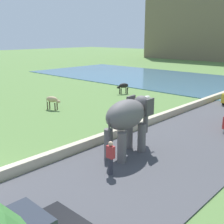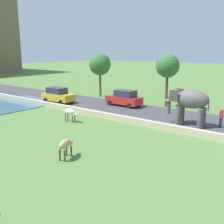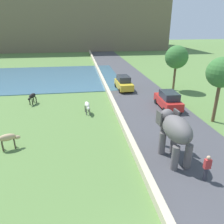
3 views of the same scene
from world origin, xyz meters
name	(u,v)px [view 3 (image 3 of 3)]	position (x,y,z in m)	size (l,w,h in m)	color
road_surface	(142,97)	(5.00, 20.00, 0.03)	(7.00, 120.00, 0.06)	#424247
barrier_wall	(113,102)	(1.20, 18.00, 0.26)	(0.40, 110.00, 0.52)	beige
lake	(3,79)	(-14.00, 31.87, 0.04)	(36.00, 18.00, 0.08)	#426B84
hill_distant	(64,11)	(-6.00, 78.08, 11.67)	(64.00, 28.00, 23.34)	#75664C
elephant	(175,130)	(3.41, 7.48, 2.04)	(1.59, 3.51, 2.99)	#605B5B
person_beside_elephant	(207,168)	(4.36, 5.15, 0.87)	(0.36, 0.22, 1.63)	#33333D
car_yellow	(124,83)	(3.42, 23.34, 0.90)	(1.91, 4.06, 1.80)	gold
car_red	(168,100)	(6.57, 16.06, 0.90)	(1.86, 4.03, 1.80)	red
cow_black	(32,97)	(-7.34, 19.49, 0.84)	(0.79, 1.42, 1.15)	black
cow_white	(87,105)	(-1.62, 15.90, 0.84)	(0.56, 1.41, 1.15)	silver
cow_tan	(8,138)	(-7.27, 10.30, 0.84)	(1.42, 0.77, 1.15)	tan
tree_near	(222,73)	(9.33, 12.39, 4.36)	(2.51, 2.51, 5.66)	brown
tree_far	(177,57)	(9.82, 22.27, 4.20)	(2.83, 2.83, 5.64)	brown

